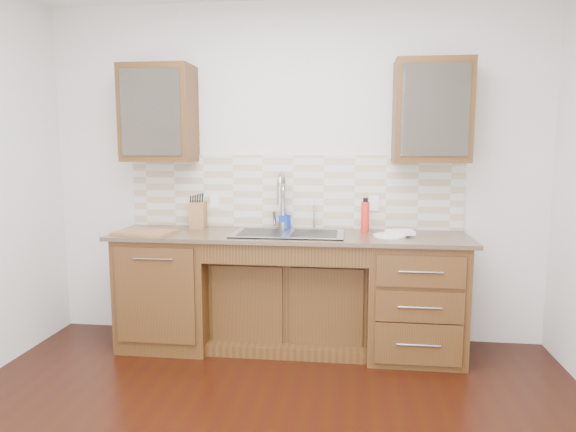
# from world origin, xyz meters

# --- Properties ---
(wall_back) EXTENTS (4.00, 0.10, 2.70)m
(wall_back) POSITION_xyz_m (0.00, 1.80, 1.35)
(wall_back) COLOR silver
(wall_back) RESTS_ON ground
(base_cabinet_left) EXTENTS (0.70, 0.62, 0.88)m
(base_cabinet_left) POSITION_xyz_m (-0.95, 1.44, 0.44)
(base_cabinet_left) COLOR #593014
(base_cabinet_left) RESTS_ON ground
(base_cabinet_center) EXTENTS (1.20, 0.44, 0.70)m
(base_cabinet_center) POSITION_xyz_m (0.00, 1.53, 0.35)
(base_cabinet_center) COLOR #593014
(base_cabinet_center) RESTS_ON ground
(base_cabinet_right) EXTENTS (0.70, 0.62, 0.88)m
(base_cabinet_right) POSITION_xyz_m (0.95, 1.44, 0.44)
(base_cabinet_right) COLOR #593014
(base_cabinet_right) RESTS_ON ground
(countertop) EXTENTS (2.70, 0.65, 0.03)m
(countertop) POSITION_xyz_m (0.00, 1.43, 0.90)
(countertop) COLOR #84705B
(countertop) RESTS_ON base_cabinet_left
(backsplash) EXTENTS (2.70, 0.02, 0.59)m
(backsplash) POSITION_xyz_m (0.00, 1.74, 1.21)
(backsplash) COLOR beige
(backsplash) RESTS_ON wall_back
(sink) EXTENTS (0.84, 0.46, 0.19)m
(sink) POSITION_xyz_m (0.00, 1.41, 0.83)
(sink) COLOR #9E9EA5
(sink) RESTS_ON countertop
(faucet) EXTENTS (0.04, 0.04, 0.40)m
(faucet) POSITION_xyz_m (-0.07, 1.64, 1.11)
(faucet) COLOR #999993
(faucet) RESTS_ON countertop
(filter_tap) EXTENTS (0.02, 0.02, 0.24)m
(filter_tap) POSITION_xyz_m (0.18, 1.65, 1.03)
(filter_tap) COLOR #999993
(filter_tap) RESTS_ON countertop
(upper_cabinet_left) EXTENTS (0.55, 0.34, 0.75)m
(upper_cabinet_left) POSITION_xyz_m (-1.05, 1.58, 1.83)
(upper_cabinet_left) COLOR #593014
(upper_cabinet_left) RESTS_ON wall_back
(upper_cabinet_right) EXTENTS (0.55, 0.34, 0.75)m
(upper_cabinet_right) POSITION_xyz_m (1.05, 1.58, 1.83)
(upper_cabinet_right) COLOR #593014
(upper_cabinet_right) RESTS_ON wall_back
(outlet_left) EXTENTS (0.08, 0.01, 0.12)m
(outlet_left) POSITION_xyz_m (-0.65, 1.73, 1.12)
(outlet_left) COLOR white
(outlet_left) RESTS_ON backsplash
(outlet_right) EXTENTS (0.08, 0.01, 0.12)m
(outlet_right) POSITION_xyz_m (0.65, 1.73, 1.12)
(outlet_right) COLOR white
(outlet_right) RESTS_ON backsplash
(soap_bottle) EXTENTS (0.09, 0.09, 0.16)m
(soap_bottle) POSITION_xyz_m (-0.06, 1.65, 0.99)
(soap_bottle) COLOR #1033BB
(soap_bottle) RESTS_ON countertop
(water_bottle) EXTENTS (0.08, 0.08, 0.24)m
(water_bottle) POSITION_xyz_m (0.58, 1.58, 1.03)
(water_bottle) COLOR red
(water_bottle) RESTS_ON countertop
(plate) EXTENTS (0.29, 0.29, 0.01)m
(plate) POSITION_xyz_m (0.75, 1.40, 0.92)
(plate) COLOR white
(plate) RESTS_ON countertop
(dish_towel) EXTENTS (0.22, 0.18, 0.03)m
(dish_towel) POSITION_xyz_m (0.83, 1.42, 0.94)
(dish_towel) COLOR silver
(dish_towel) RESTS_ON plate
(knife_block) EXTENTS (0.14, 0.20, 0.21)m
(knife_block) POSITION_xyz_m (-0.77, 1.64, 1.02)
(knife_block) COLOR olive
(knife_block) RESTS_ON countertop
(cutting_board) EXTENTS (0.47, 0.37, 0.02)m
(cutting_board) POSITION_xyz_m (-1.09, 1.31, 0.92)
(cutting_board) COLOR brown
(cutting_board) RESTS_ON countertop
(cup_left_a) EXTENTS (0.16, 0.16, 0.09)m
(cup_left_a) POSITION_xyz_m (-1.11, 1.58, 1.77)
(cup_left_a) COLOR white
(cup_left_a) RESTS_ON upper_cabinet_left
(cup_left_b) EXTENTS (0.12, 0.12, 0.10)m
(cup_left_b) POSITION_xyz_m (-1.00, 1.58, 1.78)
(cup_left_b) COLOR silver
(cup_left_b) RESTS_ON upper_cabinet_left
(cup_right_a) EXTENTS (0.14, 0.14, 0.09)m
(cup_right_a) POSITION_xyz_m (0.91, 1.58, 1.77)
(cup_right_a) COLOR silver
(cup_right_a) RESTS_ON upper_cabinet_right
(cup_right_b) EXTENTS (0.12, 0.12, 0.10)m
(cup_right_b) POSITION_xyz_m (1.16, 1.58, 1.78)
(cup_right_b) COLOR white
(cup_right_b) RESTS_ON upper_cabinet_right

